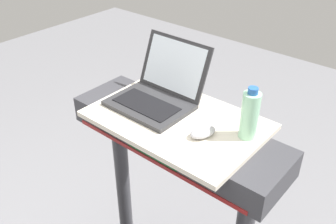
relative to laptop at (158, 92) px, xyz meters
name	(u,v)px	position (x,y,z in m)	size (l,w,h in m)	color
desk_board	(176,120)	(0.13, -0.04, -0.06)	(0.65, 0.43, 0.02)	beige
laptop	(158,92)	(0.00, 0.00, 0.00)	(0.31, 0.32, 0.23)	#2D2D30
computer_mouse	(203,132)	(0.28, -0.07, -0.03)	(0.06, 0.10, 0.03)	#B2B2B7
water_bottle	(250,115)	(0.40, 0.03, 0.04)	(0.06, 0.06, 0.19)	#9EDBB2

